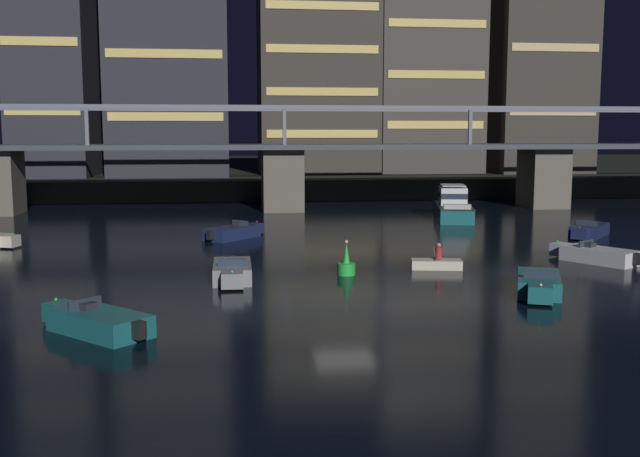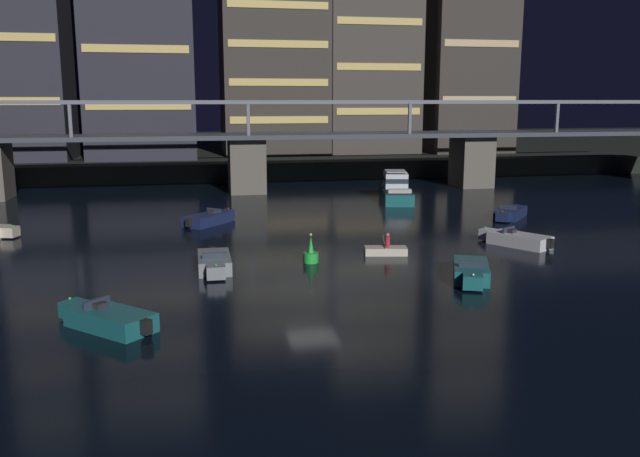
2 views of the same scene
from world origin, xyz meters
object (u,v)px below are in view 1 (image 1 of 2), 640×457
Objects in this scene: speedboat_near_right at (596,255)px; channel_buoy at (346,266)px; dinghy_with_paddler at (436,264)px; cabin_cruiser_near_left at (453,206)px; tower_central at (316,73)px; speedboat_mid_left at (589,230)px; speedboat_far_left at (539,284)px; speedboat_near_center at (234,232)px; speedboat_mid_right at (96,322)px; tower_east_tall at (427,52)px; tower_west_tall at (169,29)px; tower_east_low at (539,20)px; river_bridge at (282,164)px; tower_west_low at (52,14)px; speedboat_far_center at (232,272)px.

channel_buoy is (-14.15, -1.96, 0.06)m from speedboat_near_right.
dinghy_with_paddler is at bearing 12.68° from channel_buoy.
speedboat_near_right is (1.72, -20.93, -0.64)m from cabin_cruiser_near_left.
tower_central is at bearing 84.97° from channel_buoy.
speedboat_far_left is at bearing -122.55° from speedboat_mid_left.
speedboat_near_center is 23.80m from speedboat_mid_right.
speedboat_near_center is at bearing -152.72° from cabin_cruiser_near_left.
tower_east_tall reaches higher than speedboat_far_left.
speedboat_mid_right is 18.75m from speedboat_far_left.
speedboat_mid_right is 18.78m from dinghy_with_paddler.
tower_central is (17.09, 2.85, -4.54)m from tower_west_tall.
tower_east_low is at bearing 0.68° from tower_west_tall.
tower_west_tall reaches higher than river_bridge.
dinghy_with_paddler is at bearing -142.34° from speedboat_mid_left.
tower_east_low is at bearing 58.72° from channel_buoy.
cabin_cruiser_near_left is (24.76, -28.29, -17.58)m from tower_west_tall.
speedboat_near_right is 2.74× the size of channel_buoy.
speedboat_far_left is (18.24, 4.31, 0.00)m from speedboat_mid_right.
speedboat_near_right is 9.25m from dinghy_with_paddler.
tower_west_low is at bearing -179.21° from tower_east_low.
speedboat_mid_left is at bearing -89.26° from tower_east_tall.
speedboat_mid_right is 0.87× the size of speedboat_far_left.
speedboat_far_left is at bearing -112.53° from tower_east_low.
tower_central is 13.59m from tower_east_tall.
speedboat_mid_left and speedboat_far_center have the same top height.
speedboat_near_center is at bearing -62.45° from tower_west_low.
tower_east_tall is 6.43× the size of speedboat_near_center.
cabin_cruiser_near_left is 29.71m from speedboat_far_center.
dinghy_with_paddler is at bearing -174.75° from speedboat_near_right.
tower_east_tall reaches higher than dinghy_with_paddler.
speedboat_near_right is at bearing -85.30° from cabin_cruiser_near_left.
tower_east_tall is at bearing 65.41° from speedboat_mid_right.
speedboat_far_center is (6.68, -51.85, -18.21)m from tower_west_tall.
cabin_cruiser_near_left reaches higher than speedboat_far_left.
tower_west_low is at bearing 143.11° from cabin_cruiser_near_left.
speedboat_near_right is (19.63, -11.70, 0.00)m from speedboat_near_center.
tower_west_tall reaches higher than tower_central.
tower_central is 5.00× the size of speedboat_near_right.
speedboat_far_left is 1.84× the size of dinghy_with_paddler.
tower_west_low is 61.34m from dinghy_with_paddler.
tower_west_tall is at bearing 91.74° from speedboat_mid_right.
river_bridge is at bearing -147.62° from tower_east_low.
tower_east_tall is 0.79× the size of tower_east_low.
tower_east_low is at bearing 62.38° from dinghy_with_paddler.
speedboat_mid_left is 35.98m from speedboat_mid_right.
tower_west_tall is at bearing 97.34° from speedboat_far_center.
speedboat_mid_right is 10.16m from speedboat_far_center.
tower_east_tall is at bearing 85.63° from speedboat_near_right.
speedboat_mid_left is at bearing 36.17° from speedboat_mid_right.
tower_west_tall is at bearing -170.52° from tower_central.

